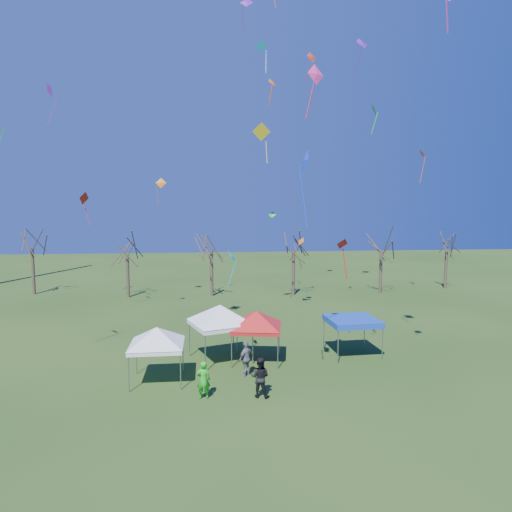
{
  "coord_description": "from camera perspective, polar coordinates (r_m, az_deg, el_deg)",
  "views": [
    {
      "loc": [
        -2.81,
        -21.83,
        9.03
      ],
      "look_at": [
        -0.13,
        3.0,
        6.36
      ],
      "focal_mm": 32.0,
      "sensor_mm": 36.0,
      "label": 1
    }
  ],
  "objects": [
    {
      "name": "kite_12",
      "position": [
        47.12,
        20.1,
        11.87
      ],
      "size": [
        0.89,
        1.18,
        3.26
      ],
      "rotation": [
        0.0,
        0.0,
        1.35
      ],
      "color": "#DD400B",
      "rests_on": "ground"
    },
    {
      "name": "person_dark",
      "position": [
        22.49,
        0.5,
        -14.91
      ],
      "size": [
        1.14,
        1.03,
        1.93
      ],
      "primitive_type": "imported",
      "rotation": [
        0.0,
        0.0,
        2.77
      ],
      "color": "black",
      "rests_on": "ground"
    },
    {
      "name": "kite_18",
      "position": [
        32.9,
        2.04,
        20.81
      ],
      "size": [
        0.88,
        0.87,
        1.85
      ],
      "rotation": [
        0.0,
        0.0,
        0.75
      ],
      "color": "#F4530C",
      "rests_on": "ground"
    },
    {
      "name": "tent_white_west",
      "position": [
        24.3,
        -12.32,
        -9.13
      ],
      "size": [
        3.8,
        3.8,
        3.35
      ],
      "rotation": [
        0.0,
        0.0,
        0.0
      ],
      "color": "gray",
      "rests_on": "ground"
    },
    {
      "name": "tree_1",
      "position": [
        47.26,
        -15.85,
        1.95
      ],
      "size": [
        3.42,
        3.42,
        7.54
      ],
      "color": "#3D2D21",
      "rests_on": "ground"
    },
    {
      "name": "tent_red",
      "position": [
        26.87,
        0.05,
        -7.29
      ],
      "size": [
        3.88,
        3.88,
        3.48
      ],
      "rotation": [
        0.0,
        0.0,
        -0.19
      ],
      "color": "gray",
      "rests_on": "ground"
    },
    {
      "name": "kite_17",
      "position": [
        29.74,
        10.72,
        1.41
      ],
      "size": [
        1.05,
        0.89,
        2.68
      ],
      "rotation": [
        0.0,
        0.0,
        3.54
      ],
      "color": "red",
      "rests_on": "ground"
    },
    {
      "name": "tree_5",
      "position": [
        54.85,
        22.79,
        2.18
      ],
      "size": [
        3.39,
        3.39,
        7.46
      ],
      "color": "#3D2D21",
      "rests_on": "ground"
    },
    {
      "name": "kite_1",
      "position": [
        25.71,
        -2.98,
        -0.11
      ],
      "size": [
        0.73,
        1.03,
        2.12
      ],
      "rotation": [
        0.0,
        0.0,
        1.38
      ],
      "color": "#0B9CAF",
      "rests_on": "ground"
    },
    {
      "name": "kite_6",
      "position": [
        49.56,
        13.11,
        24.5
      ],
      "size": [
        1.75,
        1.53,
        3.36
      ],
      "rotation": [
        0.0,
        0.0,
        0.48
      ],
      "color": "#6C19B3",
      "rests_on": "ground"
    },
    {
      "name": "kite_11",
      "position": [
        37.19,
        0.67,
        15.26
      ],
      "size": [
        1.46,
        0.87,
        3.22
      ],
      "rotation": [
        0.0,
        0.0,
        3.15
      ],
      "color": "gold",
      "rests_on": "ground"
    },
    {
      "name": "kite_25",
      "position": [
        24.22,
        14.59,
        17.19
      ],
      "size": [
        0.5,
        0.75,
        1.55
      ],
      "rotation": [
        0.0,
        0.0,
        1.32
      ],
      "color": "green",
      "rests_on": "ground"
    },
    {
      "name": "tree_0",
      "position": [
        52.47,
        -26.3,
        2.7
      ],
      "size": [
        3.83,
        3.83,
        8.44
      ],
      "color": "#3D2D21",
      "rests_on": "ground"
    },
    {
      "name": "kite_13",
      "position": [
        44.4,
        -11.82,
        8.89
      ],
      "size": [
        1.04,
        0.74,
        2.61
      ],
      "rotation": [
        0.0,
        0.0,
        6.21
      ],
      "color": "orange",
      "rests_on": "ground"
    },
    {
      "name": "kite_7",
      "position": [
        37.16,
        -24.34,
        18.36
      ],
      "size": [
        1.14,
        1.24,
        3.27
      ],
      "rotation": [
        0.0,
        0.0,
        2.14
      ],
      "color": "purple",
      "rests_on": "ground"
    },
    {
      "name": "kite_26",
      "position": [
        41.41,
        0.69,
        24.67
      ],
      "size": [
        0.96,
        0.83,
        2.74
      ],
      "rotation": [
        0.0,
        0.0,
        2.99
      ],
      "color": "#0B99AA",
      "rests_on": "ground"
    },
    {
      "name": "tent_blue",
      "position": [
        28.69,
        11.95,
        -7.98
      ],
      "size": [
        3.06,
        3.06,
        2.3
      ],
      "rotation": [
        0.0,
        0.0,
        0.05
      ],
      "color": "gray",
      "rests_on": "ground"
    },
    {
      "name": "kite_24",
      "position": [
        35.91,
        -1.22,
        29.09
      ],
      "size": [
        1.02,
        0.74,
        2.43
      ],
      "rotation": [
        0.0,
        0.0,
        6.14
      ],
      "color": "#6C18A9",
      "rests_on": "ground"
    },
    {
      "name": "person_grey",
      "position": [
        25.1,
        -1.23,
        -12.69
      ],
      "size": [
        1.12,
        1.09,
        1.88
      ],
      "primitive_type": "imported",
      "rotation": [
        0.0,
        0.0,
        3.9
      ],
      "color": "slate",
      "rests_on": "ground"
    },
    {
      "name": "tree_2",
      "position": [
        46.29,
        -5.61,
        2.68
      ],
      "size": [
        3.71,
        3.71,
        8.18
      ],
      "color": "#3D2D21",
      "rests_on": "ground"
    },
    {
      "name": "person_green",
      "position": [
        22.49,
        -6.59,
        -15.12
      ],
      "size": [
        0.68,
        0.47,
        1.8
      ],
      "primitive_type": "imported",
      "rotation": [
        0.0,
        0.0,
        3.2
      ],
      "color": "green",
      "rests_on": "ground"
    },
    {
      "name": "tree_4",
      "position": [
        49.39,
        15.44,
        2.44
      ],
      "size": [
        3.58,
        3.58,
        7.89
      ],
      "color": "#3D2D21",
      "rests_on": "ground"
    },
    {
      "name": "kite_5",
      "position": [
        20.62,
        6.07,
        11.6
      ],
      "size": [
        0.42,
        1.08,
        3.52
      ],
      "rotation": [
        0.0,
        0.0,
        4.74
      ],
      "color": "#163DEF",
      "rests_on": "ground"
    },
    {
      "name": "kite_27",
      "position": [
        20.75,
        7.5,
        21.5
      ],
      "size": [
        0.9,
        0.73,
        2.25
      ],
      "rotation": [
        0.0,
        0.0,
        0.5
      ],
      "color": "#FE388A",
      "rests_on": "ground"
    },
    {
      "name": "tree_3",
      "position": [
        46.81,
        4.74,
        2.47
      ],
      "size": [
        3.59,
        3.59,
        7.91
      ],
      "color": "#3D2D21",
      "rests_on": "ground"
    },
    {
      "name": "tent_white_mid",
      "position": [
        27.02,
        -4.52,
        -6.57
      ],
      "size": [
        4.12,
        4.12,
        3.85
      ],
      "rotation": [
        0.0,
        0.0,
        0.34
      ],
      "color": "gray",
      "rests_on": "ground"
    },
    {
      "name": "kite_19",
      "position": [
        41.02,
        2.02,
        5.11
      ],
      "size": [
        0.79,
        0.64,
        1.8
      ],
      "rotation": [
        0.0,
        0.0,
        5.99
      ],
      "color": "#189C23",
      "rests_on": "ground"
    },
    {
      "name": "kite_2",
      "position": [
        47.07,
        -20.74,
        6.76
      ],
      "size": [
        1.04,
        1.43,
        3.34
      ],
      "rotation": [
        0.0,
        0.0,
        4.28
      ],
      "color": "red",
      "rests_on": "ground"
    },
    {
      "name": "kite_22",
      "position": [
        41.24,
        5.59,
        1.72
      ],
      "size": [
        1.03,
        1.11,
        2.96
      ],
      "rotation": [
        0.0,
        0.0,
        5.1
      ],
      "color": "orange",
      "rests_on": "ground"
    },
    {
      "name": "kite_3",
      "position": [
        50.39,
        6.96,
        23.45
      ],
      "size": [
        1.37,
        1.18,
        2.97
      ],
      "rotation": [
        0.0,
        0.0,
        0.56
      ],
      "color": "red",
      "rests_on": "ground"
    },
    {
      "name": "ground",
      "position": [
        23.79,
        1.13,
        -16.2
      ],
      "size": [
        140.0,
        140.0,
        0.0
      ],
      "primitive_type": "plane",
      "color": "#244215",
      "rests_on": "ground"
    }
  ]
}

